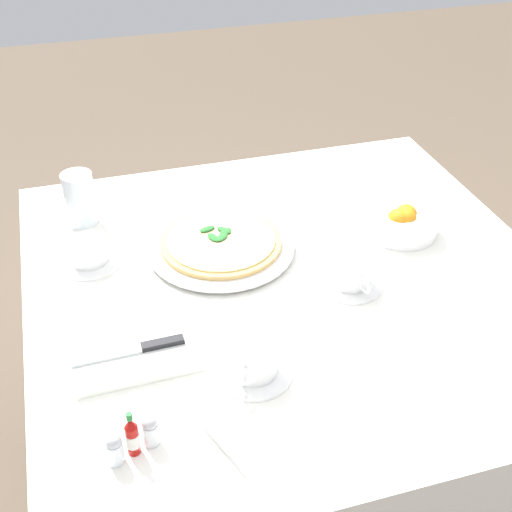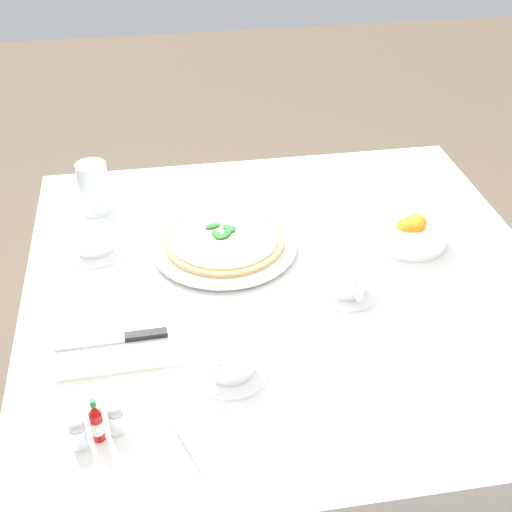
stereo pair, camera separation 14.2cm
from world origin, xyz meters
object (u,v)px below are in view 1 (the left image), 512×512
Objects in this scene: coffee_cup_left_edge at (254,362)px; salt_shaker at (115,450)px; coffee_cup_center_back at (351,275)px; pizza_plate at (221,247)px; water_glass_near_right at (80,202)px; napkin_folded at (136,355)px; coffee_cup_far_left at (88,253)px; dinner_knife at (134,350)px; pizza at (221,242)px; citrus_bowl at (403,223)px; pepper_shaker at (151,431)px; hot_sauce_bottle at (132,437)px; menu_card at (213,425)px.

coffee_cup_left_edge is 2.31× the size of salt_shaker.
salt_shaker is at bearing 30.81° from coffee_cup_center_back.
pizza_plate is 5.53× the size of salt_shaker.
water_glass_near_right is 0.55× the size of napkin_folded.
dinner_knife is (-0.05, 0.32, -0.00)m from coffee_cup_far_left.
pizza reaches higher than pizza_plate.
pizza is 1.72× the size of citrus_bowl.
pizza is 4.58× the size of pepper_shaker.
coffee_cup_left_edge is 0.62m from water_glass_near_right.
hot_sauce_bottle is at bearing 91.46° from water_glass_near_right.
pizza_plate is 2.08× the size of citrus_bowl.
citrus_bowl is 0.82m from salt_shaker.
coffee_cup_far_left is at bearing 89.57° from water_glass_near_right.
pizza_plate is at bearing -130.26° from dinner_knife.
coffee_cup_left_edge is 0.67× the size of dinner_knife.
salt_shaker is (0.01, 0.69, -0.03)m from water_glass_near_right.
hot_sauce_bottle is 0.97× the size of menu_card.
pizza is at bearing -130.21° from dinner_knife.
citrus_bowl reaches higher than dinner_knife.
napkin_folded is 2.69× the size of hot_sauce_bottle.
coffee_cup_left_edge is (0.04, 0.37, 0.00)m from pizza.
pizza is 1.32× the size of dinner_knife.
hot_sauce_bottle is (-0.02, 0.51, 0.01)m from coffee_cup_far_left.
coffee_cup_center_back is (-0.49, 0.23, 0.00)m from coffee_cup_far_left.
coffee_cup_far_left is 0.54m from menu_card.
coffee_cup_far_left is 2.31× the size of salt_shaker.
dinner_knife is at bearing 11.59° from coffee_cup_center_back.
dinner_knife is (0.22, 0.28, 0.01)m from pizza_plate.
water_glass_near_right is 0.82× the size of citrus_bowl.
water_glass_near_right reaches higher than coffee_cup_center_back.
menu_card is at bearing 112.24° from dinner_knife.
salt_shaker is at bearing 19.65° from hot_sauce_bottle.
citrus_bowl reaches higher than coffee_cup_center_back.
coffee_cup_far_left is 0.67× the size of dinner_knife.
water_glass_near_right reaches higher than dinner_knife.
citrus_bowl is at bearing 173.22° from coffee_cup_far_left.
coffee_cup_far_left is 1.57× the size of hot_sauce_bottle.
menu_card is at bearing 74.52° from pizza_plate.
coffee_cup_left_edge is (0.04, 0.37, 0.02)m from pizza_plate.
dinner_knife is 2.35× the size of hot_sauce_bottle.
coffee_cup_left_edge is 1.51× the size of menu_card.
dinner_knife is at bearing -0.07° from napkin_folded.
pizza is 0.52m from pepper_shaker.
salt_shaker is at bearing 73.02° from dinner_knife.
hot_sauce_bottle is at bearing 92.07° from coffee_cup_far_left.
coffee_cup_left_edge is 0.98× the size of coffee_cup_center_back.
coffee_cup_center_back is at bearing -169.82° from napkin_folded.
pizza_plate is at bearing -6.11° from citrus_bowl.
coffee_cup_center_back is 0.53m from pepper_shaker.
coffee_cup_center_back is 0.55m from hot_sauce_bottle.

